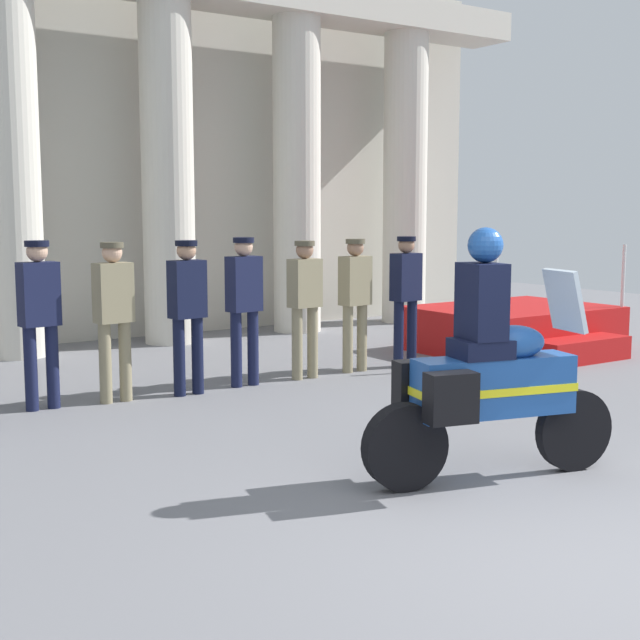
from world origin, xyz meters
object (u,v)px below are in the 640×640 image
at_px(officer_in_row_1, 39,311).
at_px(officer_in_row_7, 406,290).
at_px(reviewing_stand, 516,329).
at_px(officer_in_row_6, 355,294).
at_px(motorcycle_with_rider, 486,377).
at_px(officer_in_row_4, 244,299).
at_px(officer_in_row_2, 114,309).
at_px(officer_in_row_5, 305,298).
at_px(officer_in_row_3, 187,304).

bearing_deg(officer_in_row_1, officer_in_row_7, 171.45).
bearing_deg(reviewing_stand, officer_in_row_6, -178.98).
relative_size(reviewing_stand, officer_in_row_1, 1.58).
xyz_separation_m(reviewing_stand, motorcycle_with_rider, (-4.76, -4.18, 0.49)).
relative_size(officer_in_row_4, motorcycle_with_rider, 0.83).
distance_m(officer_in_row_1, officer_in_row_6, 3.88).
bearing_deg(reviewing_stand, officer_in_row_2, -179.52).
bearing_deg(officer_in_row_4, reviewing_stand, 174.47).
relative_size(officer_in_row_1, officer_in_row_4, 1.00).
bearing_deg(officer_in_row_1, motorcycle_with_rider, 109.49).
bearing_deg(officer_in_row_7, officer_in_row_1, -8.55).
bearing_deg(officer_in_row_2, officer_in_row_4, 173.02).
height_order(officer_in_row_5, officer_in_row_7, officer_in_row_7).
distance_m(officer_in_row_2, motorcycle_with_rider, 4.34).
distance_m(officer_in_row_3, officer_in_row_6, 2.33).
bearing_deg(officer_in_row_6, officer_in_row_2, -6.40).
bearing_deg(officer_in_row_2, reviewing_stand, 174.10).
distance_m(reviewing_stand, officer_in_row_4, 4.57).
relative_size(reviewing_stand, officer_in_row_3, 1.60).
bearing_deg(officer_in_row_6, reviewing_stand, 174.64).
height_order(reviewing_stand, motorcycle_with_rider, motorcycle_with_rider).
relative_size(officer_in_row_1, officer_in_row_7, 1.02).
distance_m(officer_in_row_1, officer_in_row_3, 1.55).
bearing_deg(reviewing_stand, officer_in_row_7, -176.47).
bearing_deg(reviewing_stand, officer_in_row_3, -178.39).
bearing_deg(officer_in_row_2, officer_in_row_7, 172.38).
bearing_deg(motorcycle_with_rider, officer_in_row_1, 130.03).
height_order(officer_in_row_2, officer_in_row_6, officer_in_row_2).
distance_m(reviewing_stand, officer_in_row_7, 2.30).
xyz_separation_m(officer_in_row_3, officer_in_row_4, (0.75, 0.08, 0.01)).
relative_size(officer_in_row_4, officer_in_row_5, 1.03).
xyz_separation_m(reviewing_stand, officer_in_row_1, (-6.81, 0.04, 0.71)).
xyz_separation_m(officer_in_row_2, officer_in_row_7, (3.88, -0.08, -0.00)).
bearing_deg(motorcycle_with_rider, officer_in_row_2, 121.66).
distance_m(officer_in_row_4, officer_in_row_7, 2.33).
bearing_deg(officer_in_row_7, officer_in_row_2, -7.62).
bearing_deg(reviewing_stand, officer_in_row_4, -179.15).
xyz_separation_m(officer_in_row_5, motorcycle_with_rider, (-1.06, -4.10, -0.18)).
height_order(officer_in_row_5, motorcycle_with_rider, motorcycle_with_rider).
height_order(officer_in_row_4, officer_in_row_7, officer_in_row_4).
relative_size(officer_in_row_1, officer_in_row_5, 1.04).
distance_m(reviewing_stand, officer_in_row_6, 3.01).
distance_m(officer_in_row_6, motorcycle_with_rider, 4.52).
bearing_deg(motorcycle_with_rider, officer_in_row_5, 89.71).
relative_size(officer_in_row_2, motorcycle_with_rider, 0.82).
relative_size(officer_in_row_5, officer_in_row_7, 0.98).
xyz_separation_m(officer_in_row_2, motorcycle_with_rider, (1.30, -4.13, -0.20)).
height_order(reviewing_stand, officer_in_row_2, officer_in_row_2).
relative_size(officer_in_row_6, motorcycle_with_rider, 0.81).
height_order(officer_in_row_2, officer_in_row_7, officer_in_row_2).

